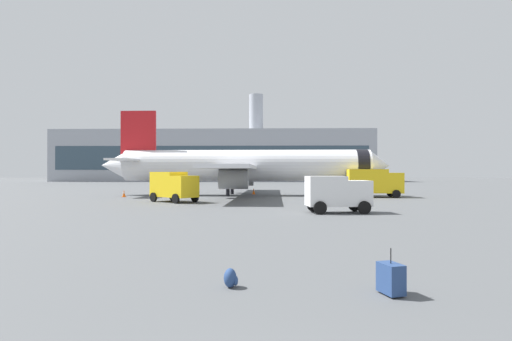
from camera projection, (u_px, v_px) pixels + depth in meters
name	position (u px, v px, depth m)	size (l,w,h in m)	color
airplane_at_gate	(244.00, 166.00, 50.56)	(35.66, 32.09, 10.50)	white
service_truck	(174.00, 185.00, 39.40)	(5.12, 4.72, 2.90)	yellow
fuel_truck	(374.00, 182.00, 46.74)	(6.11, 2.96, 3.20)	yellow
cargo_van	(337.00, 192.00, 28.99)	(4.60, 2.75, 2.60)	white
safety_cone_near	(124.00, 194.00, 47.22)	(0.44, 0.44, 0.81)	#F2590C
safety_cone_mid	(254.00, 191.00, 52.84)	(0.44, 0.44, 0.82)	#F2590C
rolling_suitcase	(391.00, 278.00, 9.67)	(0.58, 0.73, 1.10)	navy
traveller_backpack	(231.00, 278.00, 10.29)	(0.36, 0.40, 0.48)	navy
terminal_building	(216.00, 156.00, 131.00)	(96.40, 23.38, 27.50)	#9EA3AD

